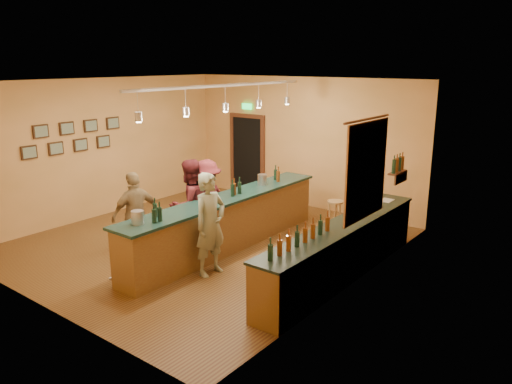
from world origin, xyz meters
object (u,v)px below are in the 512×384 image
Objects in this scene: customer_b at (136,214)px; back_counter at (342,250)px; bartender at (210,224)px; tasting_bar at (227,219)px; customer_c at (206,202)px; bar_stool at (335,207)px; customer_a at (190,205)px.

back_counter is at bearing 124.77° from customer_b.
customer_b is at bearing 101.89° from bartender.
back_counter is at bearing 4.31° from tasting_bar.
back_counter is 3.00m from customer_c.
bartender reaches higher than bar_stool.
bartender reaches higher than tasting_bar.
tasting_bar is 2.86× the size of customer_a.
back_counter is at bearing 110.68° from customer_a.
bartender is 1.00× the size of customer_a.
customer_c is at bearing 49.40° from bartender.
customer_a is 0.49m from customer_c.
tasting_bar is at bearing 77.63° from customer_c.
customer_b is (-0.56, -0.85, -0.08)m from customer_a.
customer_b is (-1.11, -1.30, 0.20)m from tasting_bar.
customer_a is (-2.95, -0.63, 0.40)m from back_counter.
customer_b is at bearing -24.62° from customer_a.
back_counter is 2.82× the size of customer_b.
bartender is 2.57× the size of bar_stool.
bartender reaches higher than back_counter.
customer_c reaches higher than customer_b.
bartender and customer_a have the same top height.
tasting_bar is at bearing 137.74° from customer_a.
tasting_bar is at bearing -175.69° from back_counter.
back_counter is 3.82m from customer_b.
customer_a is 3.14m from bar_stool.
customer_a is 1.10× the size of customer_b.
bar_stool is at bearing 121.77° from back_counter.
tasting_bar is 0.76m from customer_a.
bar_stool is (1.75, 2.11, -0.30)m from customer_c.
customer_a is (-0.55, -0.44, 0.28)m from tasting_bar.
bartender is at bearing 69.56° from customer_a.
customer_b is 2.33× the size of bar_stool.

